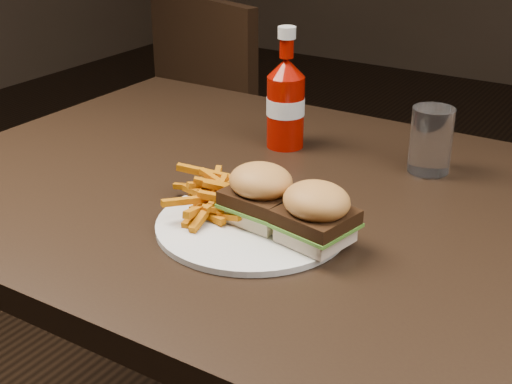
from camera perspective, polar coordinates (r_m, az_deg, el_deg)
The scene contains 8 objects.
dining_table at distance 1.07m, azimuth 3.22°, elevation -1.29°, with size 1.20×0.80×0.04m, color black.
chair_far at distance 2.08m, azimuth 0.44°, elevation 2.96°, with size 0.44×0.44×0.04m, color black.
plate at distance 0.96m, azimuth -0.32°, elevation -2.64°, with size 0.26×0.26×0.01m, color white.
sandwich_half_a at distance 0.96m, azimuth 0.38°, elevation -1.65°, with size 0.08×0.07×0.02m, color beige.
sandwich_half_b at distance 0.91m, azimuth 4.76°, elevation -3.34°, with size 0.08×0.07×0.02m, color beige.
fries_pile at distance 0.99m, azimuth -3.14°, elevation -0.15°, with size 0.12×0.12×0.05m, color #B16E0C, non-canonical shape.
ketchup_bottle at distance 1.23m, azimuth 2.37°, elevation 6.31°, with size 0.06×0.06×0.13m, color #8E0A01.
tumbler at distance 1.16m, azimuth 13.82°, elevation 4.07°, with size 0.07×0.07×0.10m, color white.
Camera 1 is at (0.46, -0.84, 1.20)m, focal length 50.00 mm.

